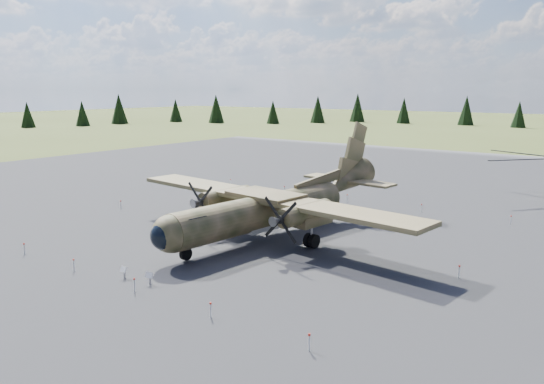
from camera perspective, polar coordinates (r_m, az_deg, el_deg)
The scene contains 7 objects.
ground at distance 42.87m, azimuth -2.17°, elevation -4.73°, with size 500.00×500.00×0.00m, color #55632C.
apron at distance 50.82m, azimuth 4.86°, elevation -2.25°, with size 120.00×120.00×0.04m, color #59595E.
transport_plane at distance 42.30m, azimuth 0.22°, elevation -1.26°, with size 27.86×25.18×9.17m.
info_placard_left at distance 34.57m, azimuth -15.66°, elevation -8.14°, with size 0.50×0.22×0.77m.
info_placard_right at distance 33.13m, azimuth -13.07°, elevation -8.84°, with size 0.54×0.33×0.79m.
barrier_fence at distance 42.95m, azimuth -2.72°, elevation -4.00°, with size 33.12×29.62×0.85m.
treeline at distance 39.38m, azimuth 3.11°, elevation 1.02°, with size 316.41×312.46×10.94m.
Camera 1 is at (25.72, -32.27, 11.60)m, focal length 35.00 mm.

